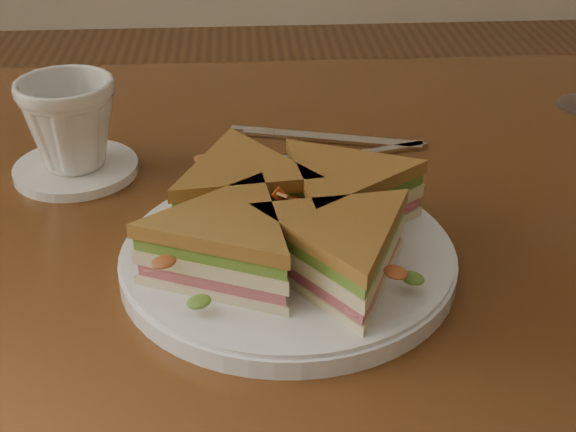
{
  "coord_description": "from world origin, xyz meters",
  "views": [
    {
      "loc": [
        -0.05,
        -0.67,
        1.13
      ],
      "look_at": [
        -0.02,
        -0.11,
        0.8
      ],
      "focal_mm": 50.0,
      "sensor_mm": 36.0,
      "label": 1
    }
  ],
  "objects": [
    {
      "name": "plate",
      "position": [
        -0.02,
        -0.11,
        0.76
      ],
      "size": [
        0.28,
        0.28,
        0.02
      ],
      "primitive_type": "cylinder",
      "color": "silver",
      "rests_on": "table"
    },
    {
      "name": "crisps_mound",
      "position": [
        -0.02,
        -0.11,
        0.79
      ],
      "size": [
        0.09,
        0.09,
        0.05
      ],
      "primitive_type": null,
      "color": "#D2551A",
      "rests_on": "plate"
    },
    {
      "name": "coffee_cup",
      "position": [
        -0.22,
        0.08,
        0.81
      ],
      "size": [
        0.1,
        0.1,
        0.09
      ],
      "primitive_type": "imported",
      "rotation": [
        0.0,
        0.0,
        0.01
      ],
      "color": "silver",
      "rests_on": "saucer"
    },
    {
      "name": "table",
      "position": [
        0.0,
        0.0,
        0.65
      ],
      "size": [
        1.2,
        0.8,
        0.75
      ],
      "color": "#3A1E0D",
      "rests_on": "ground"
    },
    {
      "name": "sandwich_wedges",
      "position": [
        -0.02,
        -0.11,
        0.8
      ],
      "size": [
        0.3,
        0.3,
        0.06
      ],
      "color": "beige",
      "rests_on": "plate"
    },
    {
      "name": "knife",
      "position": [
        0.03,
        0.14,
        0.75
      ],
      "size": [
        0.21,
        0.07,
        0.0
      ],
      "rotation": [
        0.0,
        0.0,
        -0.27
      ],
      "color": "silver",
      "rests_on": "table"
    },
    {
      "name": "spoon",
      "position": [
        0.02,
        0.08,
        0.75
      ],
      "size": [
        0.18,
        0.07,
        0.01
      ],
      "rotation": [
        0.0,
        0.0,
        0.28
      ],
      "color": "silver",
      "rests_on": "table"
    },
    {
      "name": "saucer",
      "position": [
        -0.22,
        0.08,
        0.76
      ],
      "size": [
        0.13,
        0.13,
        0.01
      ],
      "primitive_type": "cylinder",
      "color": "silver",
      "rests_on": "table"
    }
  ]
}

